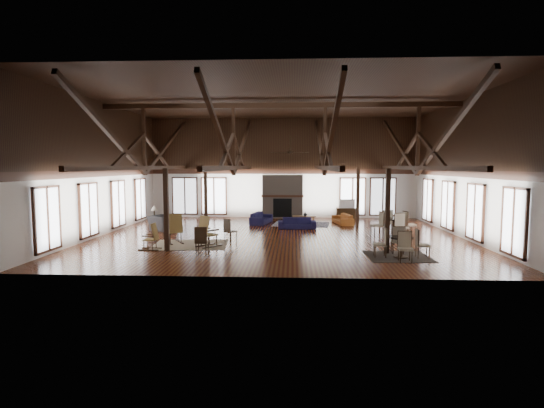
{
  "coord_description": "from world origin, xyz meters",
  "views": [
    {
      "loc": [
        0.64,
        -18.7,
        3.13
      ],
      "look_at": [
        -0.35,
        1.0,
        1.36
      ],
      "focal_mm": 28.0,
      "sensor_mm": 36.0,
      "label": 1
    }
  ],
  "objects_px": {
    "sofa_navy_front": "(297,223)",
    "tv_console": "(347,213)",
    "sofa_navy_left": "(261,218)",
    "coffee_table": "(304,217)",
    "cafe_table_near": "(401,243)",
    "sofa_orange": "(343,219)",
    "armchair": "(162,223)",
    "cafe_table_far": "(393,224)"
  },
  "relations": [
    {
      "from": "cafe_table_near",
      "to": "tv_console",
      "type": "bearing_deg",
      "value": 92.58
    },
    {
      "from": "sofa_navy_left",
      "to": "cafe_table_far",
      "type": "bearing_deg",
      "value": -110.21
    },
    {
      "from": "sofa_navy_front",
      "to": "coffee_table",
      "type": "xyz_separation_m",
      "value": [
        0.39,
        1.64,
        0.13
      ]
    },
    {
      "from": "sofa_navy_front",
      "to": "tv_console",
      "type": "xyz_separation_m",
      "value": [
        3.02,
        4.39,
        0.03
      ]
    },
    {
      "from": "coffee_table",
      "to": "cafe_table_near",
      "type": "height_order",
      "value": "cafe_table_near"
    },
    {
      "from": "sofa_navy_left",
      "to": "coffee_table",
      "type": "xyz_separation_m",
      "value": [
        2.33,
        -0.21,
        0.11
      ]
    },
    {
      "from": "armchair",
      "to": "coffee_table",
      "type": "bearing_deg",
      "value": -47.98
    },
    {
      "from": "sofa_navy_front",
      "to": "sofa_orange",
      "type": "relative_size",
      "value": 1.02
    },
    {
      "from": "sofa_navy_left",
      "to": "cafe_table_near",
      "type": "xyz_separation_m",
      "value": [
        5.44,
        -8.39,
        0.2
      ]
    },
    {
      "from": "cafe_table_far",
      "to": "tv_console",
      "type": "xyz_separation_m",
      "value": [
        -1.29,
        6.34,
        -0.23
      ]
    },
    {
      "from": "sofa_orange",
      "to": "tv_console",
      "type": "xyz_separation_m",
      "value": [
        0.54,
        2.5,
        0.04
      ]
    },
    {
      "from": "cafe_table_near",
      "to": "sofa_navy_left",
      "type": "bearing_deg",
      "value": 122.98
    },
    {
      "from": "sofa_navy_front",
      "to": "sofa_orange",
      "type": "bearing_deg",
      "value": 36.04
    },
    {
      "from": "sofa_orange",
      "to": "armchair",
      "type": "height_order",
      "value": "armchair"
    },
    {
      "from": "sofa_navy_front",
      "to": "sofa_orange",
      "type": "distance_m",
      "value": 3.12
    },
    {
      "from": "sofa_orange",
      "to": "armchair",
      "type": "relative_size",
      "value": 1.63
    },
    {
      "from": "sofa_navy_left",
      "to": "cafe_table_near",
      "type": "height_order",
      "value": "cafe_table_near"
    },
    {
      "from": "sofa_orange",
      "to": "cafe_table_near",
      "type": "relative_size",
      "value": 0.96
    },
    {
      "from": "coffee_table",
      "to": "tv_console",
      "type": "distance_m",
      "value": 3.8
    },
    {
      "from": "sofa_navy_left",
      "to": "tv_console",
      "type": "relative_size",
      "value": 1.65
    },
    {
      "from": "coffee_table",
      "to": "tv_console",
      "type": "bearing_deg",
      "value": 40.59
    },
    {
      "from": "armchair",
      "to": "cafe_table_far",
      "type": "height_order",
      "value": "cafe_table_far"
    },
    {
      "from": "sofa_navy_left",
      "to": "tv_console",
      "type": "height_order",
      "value": "tv_console"
    },
    {
      "from": "sofa_navy_front",
      "to": "cafe_table_far",
      "type": "distance_m",
      "value": 4.74
    },
    {
      "from": "coffee_table",
      "to": "cafe_table_far",
      "type": "height_order",
      "value": "cafe_table_far"
    },
    {
      "from": "sofa_orange",
      "to": "armchair",
      "type": "bearing_deg",
      "value": -84.03
    },
    {
      "from": "armchair",
      "to": "tv_console",
      "type": "relative_size",
      "value": 0.91
    },
    {
      "from": "tv_console",
      "to": "cafe_table_near",
      "type": "bearing_deg",
      "value": -87.42
    },
    {
      "from": "armchair",
      "to": "sofa_orange",
      "type": "bearing_deg",
      "value": -50.75
    },
    {
      "from": "coffee_table",
      "to": "armchair",
      "type": "relative_size",
      "value": 1.12
    },
    {
      "from": "sofa_navy_left",
      "to": "sofa_orange",
      "type": "bearing_deg",
      "value": -78.35
    },
    {
      "from": "sofa_navy_front",
      "to": "cafe_table_near",
      "type": "height_order",
      "value": "cafe_table_near"
    },
    {
      "from": "armchair",
      "to": "tv_console",
      "type": "distance_m",
      "value": 10.94
    },
    {
      "from": "sofa_orange",
      "to": "cafe_table_near",
      "type": "height_order",
      "value": "cafe_table_near"
    },
    {
      "from": "sofa_orange",
      "to": "cafe_table_near",
      "type": "bearing_deg",
      "value": -3.68
    },
    {
      "from": "sofa_navy_left",
      "to": "sofa_orange",
      "type": "distance_m",
      "value": 4.41
    },
    {
      "from": "sofa_navy_front",
      "to": "armchair",
      "type": "relative_size",
      "value": 1.67
    },
    {
      "from": "armchair",
      "to": "cafe_table_near",
      "type": "relative_size",
      "value": 0.59
    },
    {
      "from": "cafe_table_near",
      "to": "cafe_table_far",
      "type": "xyz_separation_m",
      "value": [
        0.8,
        4.59,
        0.05
      ]
    },
    {
      "from": "sofa_navy_left",
      "to": "coffee_table",
      "type": "bearing_deg",
      "value": -83.96
    },
    {
      "from": "sofa_navy_left",
      "to": "sofa_orange",
      "type": "height_order",
      "value": "sofa_navy_left"
    },
    {
      "from": "sofa_navy_front",
      "to": "tv_console",
      "type": "height_order",
      "value": "tv_console"
    }
  ]
}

